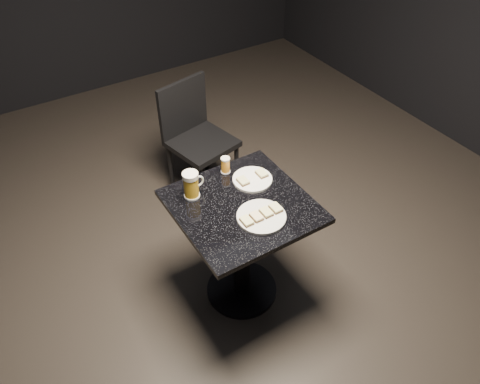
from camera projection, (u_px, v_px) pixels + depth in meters
name	position (u px, v px, depth m)	size (l,w,h in m)	color
floor	(242.00, 290.00, 2.98)	(6.00, 6.00, 0.00)	black
plate_large	(261.00, 217.00, 2.40)	(0.26, 0.26, 0.01)	silver
plate_small	(252.00, 179.00, 2.62)	(0.22, 0.22, 0.01)	white
table	(242.00, 235.00, 2.64)	(0.70, 0.70, 0.75)	black
beer_mug	(191.00, 185.00, 2.48)	(0.13, 0.09, 0.16)	silver
beer_tumbler	(225.00, 165.00, 2.65)	(0.06, 0.06, 0.10)	silver
chair	(195.00, 134.00, 3.41)	(0.50, 0.50, 0.88)	black
canapes_on_plate_large	(261.00, 214.00, 2.39)	(0.23, 0.07, 0.02)	#4C3521
canapes_on_plate_small	(252.00, 177.00, 2.61)	(0.17, 0.07, 0.02)	#4C3521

